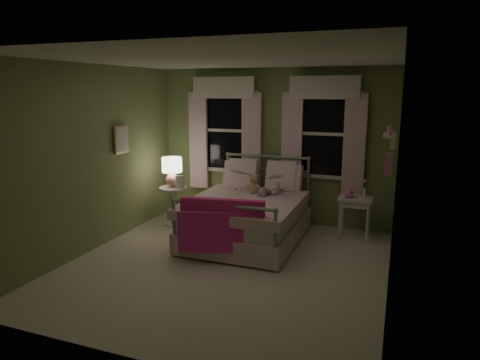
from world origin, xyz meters
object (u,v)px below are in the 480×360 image
at_px(child_right, 274,175).
at_px(teddy_bear, 254,185).
at_px(bed, 248,215).
at_px(child_left, 240,175).
at_px(table_lamp, 172,169).
at_px(nightstand_left, 173,200).
at_px(nightstand_right, 355,204).

distance_m(child_right, teddy_bear, 0.36).
distance_m(bed, child_left, 0.72).
xyz_separation_m(bed, table_lamp, (-1.43, 0.26, 0.57)).
bearing_deg(table_lamp, teddy_bear, 0.12).
relative_size(bed, nightstand_left, 3.13).
relative_size(bed, nightstand_right, 3.18).
bearing_deg(table_lamp, nightstand_left, 0.00).
distance_m(child_right, nightstand_right, 1.31).
distance_m(bed, nightstand_left, 1.46).
bearing_deg(nightstand_right, bed, -157.79).
height_order(child_right, teddy_bear, child_right).
bearing_deg(child_left, table_lamp, -2.05).
bearing_deg(child_right, bed, 76.86).
xyz_separation_m(teddy_bear, nightstand_right, (1.51, 0.35, -0.24)).
bearing_deg(bed, nightstand_right, 22.21).
relative_size(child_left, table_lamp, 1.34).
bearing_deg(table_lamp, child_right, 5.38).
relative_size(child_right, teddy_bear, 2.42).
distance_m(bed, table_lamp, 1.56).
bearing_deg(child_left, child_right, 169.98).
bearing_deg(bed, table_lamp, 169.70).
height_order(bed, nightstand_right, bed).
bearing_deg(child_left, teddy_bear, 140.48).
bearing_deg(child_right, nightstand_left, 25.84).
bearing_deg(table_lamp, nightstand_right, 6.90).
distance_m(bed, teddy_bear, 0.49).
height_order(bed, child_left, child_left).
bearing_deg(table_lamp, child_left, 7.97).
xyz_separation_m(child_right, nightstand_left, (-1.71, -0.16, -0.53)).
height_order(teddy_bear, nightstand_left, teddy_bear).
bearing_deg(nightstand_right, nightstand_left, -173.10).
distance_m(child_left, table_lamp, 1.16).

